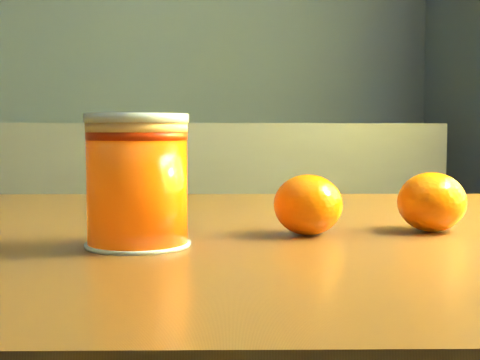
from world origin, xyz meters
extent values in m
cube|color=brown|center=(0.92, 0.02, 0.76)|extent=(1.11, 0.83, 0.04)
cylinder|color=#FF5005|center=(0.77, -0.06, 0.83)|extent=(0.08, 0.08, 0.10)
cylinder|color=#FFB868|center=(0.77, -0.06, 0.88)|extent=(0.08, 0.08, 0.01)
cylinder|color=silver|center=(0.77, -0.06, 0.89)|extent=(0.09, 0.09, 0.01)
ellipsoid|color=#ED6304|center=(0.92, -0.02, 0.81)|extent=(0.06, 0.06, 0.06)
ellipsoid|color=#ED6304|center=(1.04, -0.01, 0.81)|extent=(0.08, 0.08, 0.06)
camera|label=1|loc=(0.79, -0.62, 0.88)|focal=50.00mm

